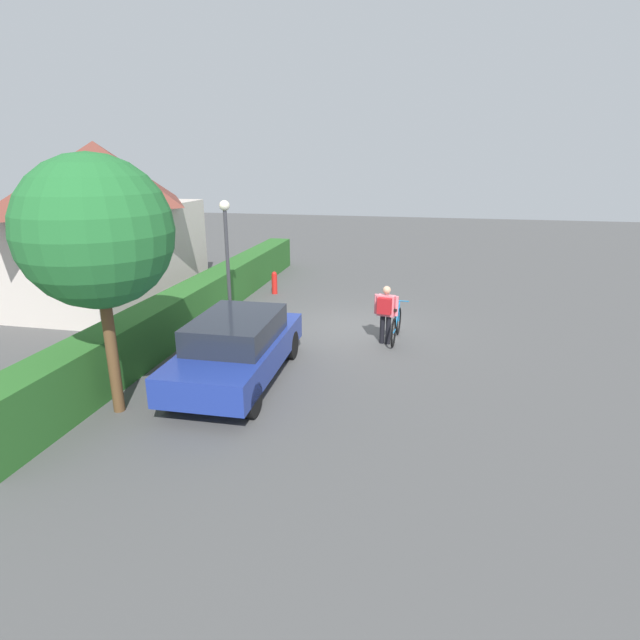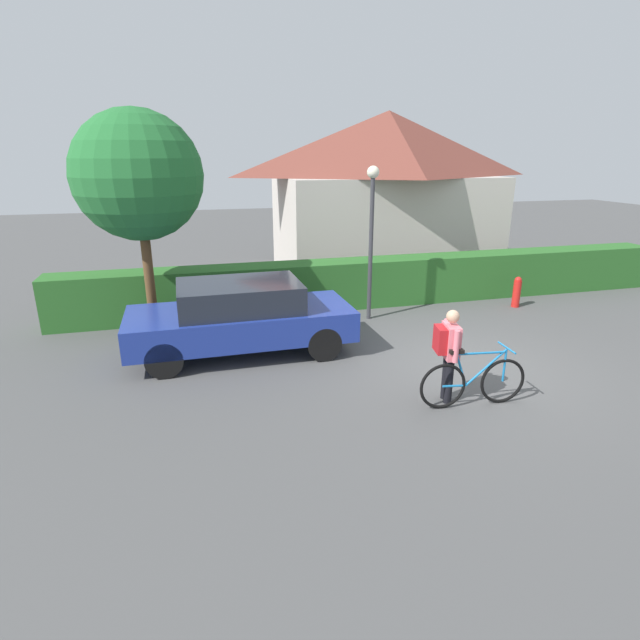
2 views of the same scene
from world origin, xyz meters
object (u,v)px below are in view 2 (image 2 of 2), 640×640
Objects in this scene: parked_car_near at (241,316)px; tree_kerbside at (138,176)px; bicycle at (473,382)px; person_rider at (448,347)px; fire_hydrant at (517,292)px; street_lamp at (372,221)px.

tree_kerbside is (-1.78, 1.76, 2.62)m from parked_car_near.
bicycle is 1.15× the size of person_rider.
fire_hydrant is at bearing 10.82° from parked_car_near.
parked_car_near is 4.16m from person_rider.
person_rider is at bearing -44.65° from tree_kerbside.
parked_car_near reaches higher than bicycle.
parked_car_near is at bearing -169.18° from fire_hydrant.
street_lamp reaches higher than fire_hydrant.
fire_hydrant is (9.12, -0.36, -2.99)m from tree_kerbside.
tree_kerbside is (-5.02, 0.31, 1.03)m from street_lamp.
street_lamp is (0.29, 4.37, 1.45)m from person_rider.
person_rider is at bearing 141.48° from bicycle.
bicycle is 0.38× the size of tree_kerbside.
parked_car_near is 3.90m from street_lamp.
street_lamp reaches higher than person_rider.
person_rider is 4.61m from street_lamp.
parked_car_near is at bearing 136.00° from bicycle.
street_lamp is at bearing 90.64° from bicycle.
parked_car_near reaches higher than fire_hydrant.
bicycle is 0.67m from person_rider.
person_rider is 6.17m from fire_hydrant.
person_rider reaches higher than bicycle.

